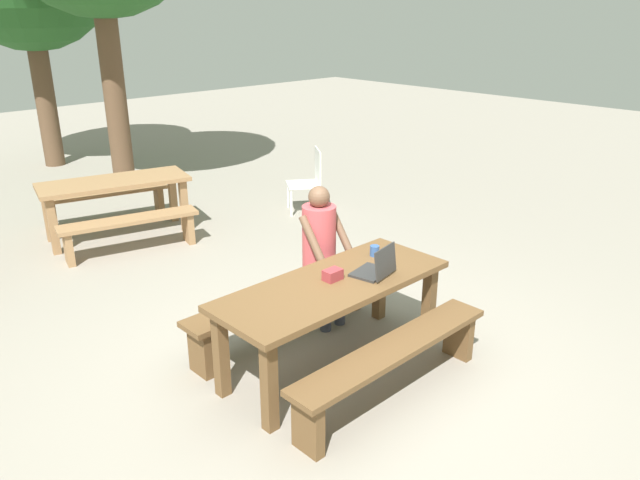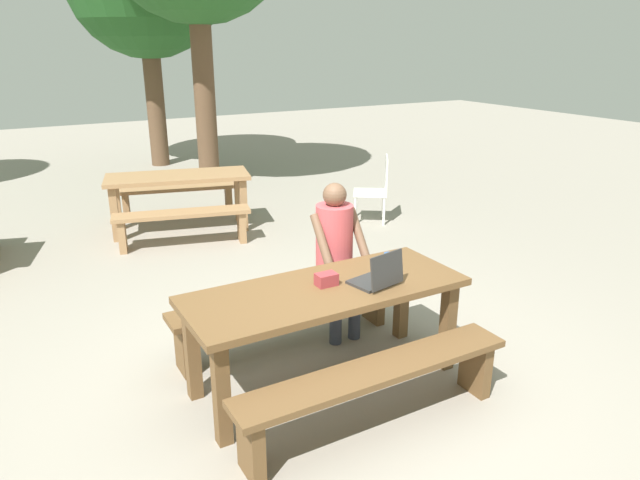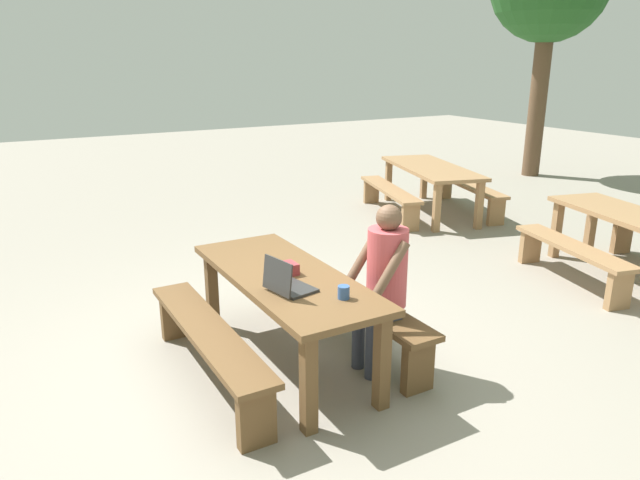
{
  "view_description": "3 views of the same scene",
  "coord_description": "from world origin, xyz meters",
  "px_view_note": "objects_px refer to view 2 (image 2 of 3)",
  "views": [
    {
      "loc": [
        -3.02,
        -3.02,
        2.73
      ],
      "look_at": [
        0.1,
        0.25,
        0.99
      ],
      "focal_mm": 34.3,
      "sensor_mm": 36.0,
      "label": 1
    },
    {
      "loc": [
        -1.83,
        -3.14,
        2.34
      ],
      "look_at": [
        0.1,
        0.25,
        0.99
      ],
      "focal_mm": 32.52,
      "sensor_mm": 36.0,
      "label": 2
    },
    {
      "loc": [
        3.69,
        -1.8,
        2.29
      ],
      "look_at": [
        0.1,
        0.25,
        0.99
      ],
      "focal_mm": 32.8,
      "sensor_mm": 36.0,
      "label": 3
    }
  ],
  "objects_px": {
    "laptop": "(378,277)",
    "picnic_table_mid": "(178,184)",
    "coffee_mug": "(389,259)",
    "person_seated": "(336,250)",
    "plastic_chair": "(377,188)",
    "picnic_table_front": "(326,302)",
    "small_pouch": "(326,279)"
  },
  "relations": [
    {
      "from": "laptop",
      "to": "picnic_table_mid",
      "type": "relative_size",
      "value": 0.18
    },
    {
      "from": "laptop",
      "to": "plastic_chair",
      "type": "distance_m",
      "value": 3.91
    },
    {
      "from": "coffee_mug",
      "to": "picnic_table_mid",
      "type": "xyz_separation_m",
      "value": [
        -0.48,
        3.83,
        -0.18
      ]
    },
    {
      "from": "picnic_table_front",
      "to": "person_seated",
      "type": "distance_m",
      "value": 0.74
    },
    {
      "from": "picnic_table_front",
      "to": "small_pouch",
      "type": "bearing_deg",
      "value": 54.38
    },
    {
      "from": "coffee_mug",
      "to": "picnic_table_mid",
      "type": "relative_size",
      "value": 0.05
    },
    {
      "from": "laptop",
      "to": "picnic_table_mid",
      "type": "xyz_separation_m",
      "value": [
        -0.19,
        4.11,
        -0.19
      ]
    },
    {
      "from": "picnic_table_mid",
      "to": "person_seated",
      "type": "bearing_deg",
      "value": -70.93
    },
    {
      "from": "person_seated",
      "to": "picnic_table_mid",
      "type": "relative_size",
      "value": 0.69
    },
    {
      "from": "picnic_table_front",
      "to": "person_seated",
      "type": "xyz_separation_m",
      "value": [
        0.44,
        0.59,
        0.12
      ]
    },
    {
      "from": "picnic_table_front",
      "to": "picnic_table_mid",
      "type": "height_order",
      "value": "picnic_table_front"
    },
    {
      "from": "small_pouch",
      "to": "person_seated",
      "type": "relative_size",
      "value": 0.11
    },
    {
      "from": "small_pouch",
      "to": "picnic_table_mid",
      "type": "relative_size",
      "value": 0.08
    },
    {
      "from": "plastic_chair",
      "to": "picnic_table_mid",
      "type": "height_order",
      "value": "plastic_chair"
    },
    {
      "from": "laptop",
      "to": "person_seated",
      "type": "distance_m",
      "value": 0.74
    },
    {
      "from": "plastic_chair",
      "to": "picnic_table_mid",
      "type": "xyz_separation_m",
      "value": [
        -2.42,
        0.92,
        0.15
      ]
    },
    {
      "from": "person_seated",
      "to": "picnic_table_front",
      "type": "bearing_deg",
      "value": -126.8
    },
    {
      "from": "picnic_table_mid",
      "to": "plastic_chair",
      "type": "bearing_deg",
      "value": -6.77
    },
    {
      "from": "coffee_mug",
      "to": "person_seated",
      "type": "height_order",
      "value": "person_seated"
    },
    {
      "from": "coffee_mug",
      "to": "person_seated",
      "type": "xyz_separation_m",
      "value": [
        -0.18,
        0.46,
        -0.04
      ]
    },
    {
      "from": "picnic_table_front",
      "to": "picnic_table_mid",
      "type": "relative_size",
      "value": 1.04
    },
    {
      "from": "plastic_chair",
      "to": "small_pouch",
      "type": "bearing_deg",
      "value": -5.77
    },
    {
      "from": "small_pouch",
      "to": "picnic_table_mid",
      "type": "bearing_deg",
      "value": 88.3
    },
    {
      "from": "person_seated",
      "to": "plastic_chair",
      "type": "height_order",
      "value": "person_seated"
    },
    {
      "from": "plastic_chair",
      "to": "picnic_table_mid",
      "type": "bearing_deg",
      "value": -76.51
    },
    {
      "from": "laptop",
      "to": "person_seated",
      "type": "bearing_deg",
      "value": -109.74
    },
    {
      "from": "coffee_mug",
      "to": "picnic_table_front",
      "type": "bearing_deg",
      "value": -168.1
    },
    {
      "from": "plastic_chair",
      "to": "picnic_table_front",
      "type": "bearing_deg",
      "value": -5.73
    },
    {
      "from": "picnic_table_front",
      "to": "small_pouch",
      "type": "distance_m",
      "value": 0.16
    },
    {
      "from": "laptop",
      "to": "picnic_table_front",
      "type": "bearing_deg",
      "value": -35.35
    },
    {
      "from": "coffee_mug",
      "to": "picnic_table_mid",
      "type": "height_order",
      "value": "coffee_mug"
    },
    {
      "from": "picnic_table_front",
      "to": "laptop",
      "type": "height_order",
      "value": "laptop"
    }
  ]
}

